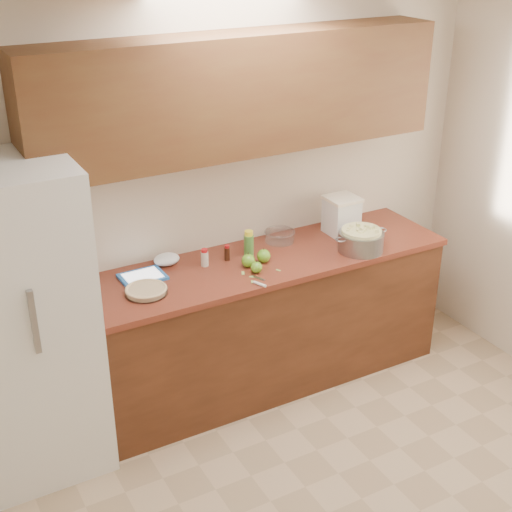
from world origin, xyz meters
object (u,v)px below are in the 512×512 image
flour_canister (341,215)px  tablet (143,277)px  pie (146,291)px  colander (361,240)px

flour_canister → tablet: (-1.44, 0.02, -0.12)m
pie → flour_canister: size_ratio=0.95×
colander → flour_canister: (0.05, 0.30, 0.06)m
pie → flour_canister: 1.51m
pie → colander: size_ratio=0.63×
pie → colander: 1.45m
colander → flour_canister: 0.31m
pie → flour_canister: bearing=6.9°
pie → tablet: size_ratio=0.93×
pie → tablet: bearing=75.5°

